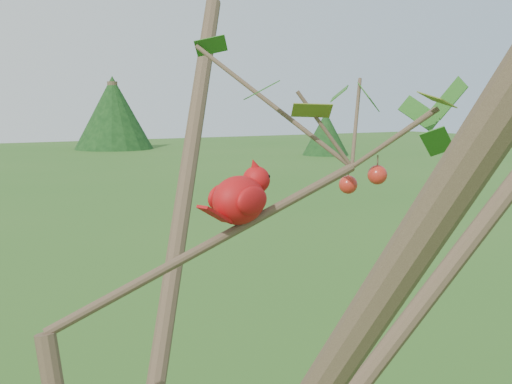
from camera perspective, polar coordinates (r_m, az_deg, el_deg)
crabapple_tree at (r=0.99m, az=-12.82°, el=-4.23°), size 2.35×2.05×2.95m
cardinal at (r=1.19m, az=-1.33°, el=-0.47°), size 0.18×0.12×0.13m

